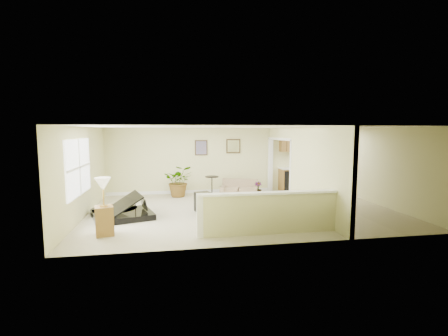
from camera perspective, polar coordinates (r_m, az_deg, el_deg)
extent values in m
plane|color=beige|center=(9.89, 3.26, -7.43)|extent=(9.00, 9.00, 0.00)
cube|color=beige|center=(12.60, 0.28, 1.36)|extent=(9.00, 0.04, 2.50)
cube|color=beige|center=(6.81, 8.91, -3.15)|extent=(9.00, 0.04, 2.50)
cube|color=beige|center=(9.72, -23.53, -0.72)|extent=(0.04, 6.00, 2.50)
cube|color=beige|center=(11.53, 25.67, 0.23)|extent=(0.04, 6.00, 2.50)
cube|color=white|center=(9.60, 3.35, 7.20)|extent=(9.00, 6.00, 0.04)
cube|color=#978C66|center=(11.01, 19.56, -6.34)|extent=(2.70, 6.00, 0.01)
cube|color=beige|center=(9.13, 16.09, -0.87)|extent=(0.12, 3.60, 2.50)
cube|color=beige|center=(11.81, 10.00, 6.02)|extent=(0.12, 2.35, 0.40)
cube|color=beige|center=(7.66, 8.22, -7.97)|extent=(3.30, 0.12, 0.95)
cube|color=white|center=(7.56, 8.28, -4.37)|extent=(3.40, 0.22, 0.05)
cube|color=white|center=(7.34, -4.28, -8.38)|extent=(0.14, 0.14, 1.00)
cube|color=white|center=(9.22, -24.24, 0.13)|extent=(0.05, 2.15, 1.45)
cube|color=#3D2D16|center=(12.41, -4.04, 3.58)|extent=(0.48, 0.03, 0.58)
cube|color=#815269|center=(12.39, -4.03, 3.57)|extent=(0.40, 0.01, 0.50)
cube|color=#3D2D16|center=(12.59, 1.65, 3.86)|extent=(0.55, 0.03, 0.55)
cube|color=white|center=(12.57, 1.67, 3.86)|extent=(0.46, 0.01, 0.46)
cube|color=olive|center=(13.37, 14.59, -2.01)|extent=(2.30, 0.60, 0.90)
cube|color=silver|center=(13.31, 14.65, 0.00)|extent=(2.36, 0.65, 0.04)
cube|color=black|center=(13.06, 11.39, -2.21)|extent=(0.60, 0.60, 0.84)
cube|color=olive|center=(13.35, 14.56, 4.45)|extent=(2.30, 0.35, 0.75)
cube|color=black|center=(9.30, -17.47, -3.55)|extent=(1.83, 1.69, 0.31)
cylinder|color=black|center=(9.88, -17.92, -2.98)|extent=(1.30, 1.30, 0.31)
cube|color=white|center=(9.22, -11.90, -3.73)|extent=(0.52, 1.07, 0.02)
cube|color=black|center=(9.37, -18.08, -1.74)|extent=(1.49, 1.50, 0.71)
cube|color=black|center=(9.51, -3.14, -6.23)|extent=(0.67, 0.95, 0.57)
cube|color=tan|center=(12.07, 2.68, -3.97)|extent=(1.52, 1.16, 0.38)
cube|color=tan|center=(12.28, 2.40, -1.96)|extent=(1.33, 0.61, 0.39)
cube|color=tan|center=(11.91, -0.10, -2.83)|extent=(0.40, 0.77, 0.14)
cube|color=tan|center=(12.16, 5.41, -2.67)|extent=(0.40, 0.77, 0.14)
cylinder|color=black|center=(12.09, -2.13, -4.78)|extent=(0.36, 0.36, 0.03)
cylinder|color=black|center=(12.03, -2.13, -3.18)|extent=(0.04, 0.04, 0.70)
cylinder|color=black|center=(11.98, -2.14, -1.53)|extent=(0.50, 0.50, 0.03)
cylinder|color=black|center=(11.98, -7.86, -4.46)|extent=(0.33, 0.33, 0.23)
imported|color=#1E4314|center=(11.90, -7.89, -2.29)|extent=(1.08, 0.95, 1.15)
cylinder|color=black|center=(12.18, 5.98, -4.35)|extent=(0.27, 0.27, 0.19)
imported|color=#1E4314|center=(12.15, 5.99, -3.60)|extent=(0.31, 0.31, 0.51)
cube|color=olive|center=(8.02, -20.28, -8.69)|extent=(0.47, 0.47, 0.67)
cylinder|color=gold|center=(7.93, -20.38, -6.25)|extent=(0.18, 0.18, 0.02)
cylinder|color=gold|center=(7.89, -20.45, -4.66)|extent=(0.03, 0.03, 0.45)
cone|color=beige|center=(7.84, -20.53, -2.64)|extent=(0.36, 0.36, 0.29)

